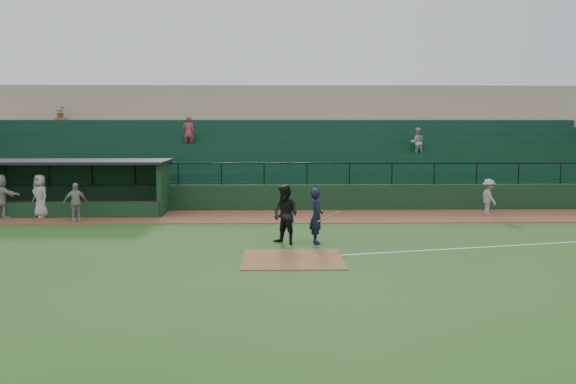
{
  "coord_description": "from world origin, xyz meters",
  "views": [
    {
      "loc": [
        -0.56,
        -20.05,
        4.02
      ],
      "look_at": [
        0.0,
        5.0,
        1.4
      ],
      "focal_mm": 40.5,
      "sensor_mm": 36.0,
      "label": 1
    }
  ],
  "objects": [
    {
      "name": "dugout_player_a",
      "position": [
        -8.73,
        6.64,
        0.83
      ],
      "size": [
        1.01,
        0.75,
        1.6
      ],
      "primitive_type": "imported",
      "rotation": [
        0.0,
        0.0,
        0.44
      ],
      "color": "#A29C97",
      "rests_on": "warning_track"
    },
    {
      "name": "home_plate_dirt",
      "position": [
        0.0,
        -1.0,
        0.01
      ],
      "size": [
        3.0,
        3.0,
        0.03
      ],
      "primitive_type": "cube",
      "color": "brown",
      "rests_on": "ground"
    },
    {
      "name": "dugout",
      "position": [
        -9.75,
        9.56,
        1.33
      ],
      "size": [
        8.9,
        3.2,
        2.42
      ],
      "color": "black",
      "rests_on": "ground"
    },
    {
      "name": "runner",
      "position": [
        8.88,
        8.01,
        0.83
      ],
      "size": [
        0.75,
        1.11,
        1.6
      ],
      "primitive_type": "imported",
      "rotation": [
        0.0,
        0.0,
        1.72
      ],
      "color": "gray",
      "rests_on": "warning_track"
    },
    {
      "name": "foul_line",
      "position": [
        8.0,
        1.2,
        0.01
      ],
      "size": [
        17.49,
        4.44,
        0.01
      ],
      "primitive_type": "cube",
      "rotation": [
        0.0,
        0.0,
        0.24
      ],
      "color": "white",
      "rests_on": "ground"
    },
    {
      "name": "umpire",
      "position": [
        -0.16,
        1.53,
        0.99
      ],
      "size": [
        1.22,
        1.19,
        1.99
      ],
      "primitive_type": "imported",
      "rotation": [
        0.0,
        0.0,
        -0.68
      ],
      "color": "black",
      "rests_on": "ground"
    },
    {
      "name": "warning_track",
      "position": [
        0.0,
        8.0,
        0.01
      ],
      "size": [
        40.0,
        4.0,
        0.03
      ],
      "primitive_type": "cube",
      "color": "brown",
      "rests_on": "ground"
    },
    {
      "name": "ground",
      "position": [
        0.0,
        0.0,
        0.0
      ],
      "size": [
        90.0,
        90.0,
        0.0
      ],
      "primitive_type": "plane",
      "color": "#254E19",
      "rests_on": "ground"
    },
    {
      "name": "dugout_player_b",
      "position": [
        -10.56,
        7.78,
        0.96
      ],
      "size": [
        1.08,
        1.02,
        1.85
      ],
      "primitive_type": "imported",
      "rotation": [
        0.0,
        0.0,
        -0.65
      ],
      "color": "#A7A29C",
      "rests_on": "warning_track"
    },
    {
      "name": "stadium_structure",
      "position": [
        -0.0,
        16.46,
        2.3
      ],
      "size": [
        38.0,
        13.08,
        6.4
      ],
      "color": "black",
      "rests_on": "ground"
    },
    {
      "name": "batter_at_plate",
      "position": [
        0.88,
        1.54,
        0.94
      ],
      "size": [
        1.05,
        0.73,
        1.87
      ],
      "color": "black",
      "rests_on": "ground"
    },
    {
      "name": "dugout_player_c",
      "position": [
        -12.21,
        7.75,
        0.98
      ],
      "size": [
        1.82,
        1.28,
        1.89
      ],
      "primitive_type": "imported",
      "rotation": [
        0.0,
        0.0,
        2.68
      ],
      "color": "#ABA5A0",
      "rests_on": "warning_track"
    }
  ]
}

